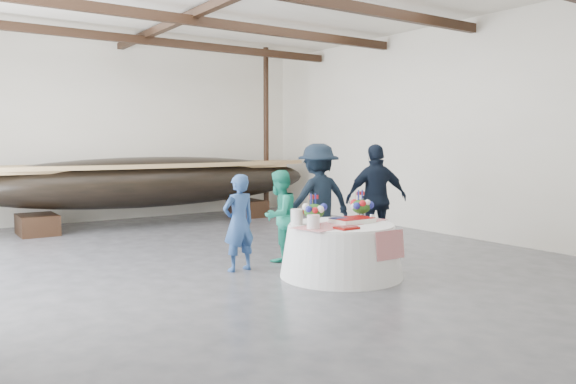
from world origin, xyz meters
TOP-DOWN VIEW (x-y plane):
  - floor at (0.00, 0.00)m, footprint 10.00×12.00m
  - wall_back at (0.00, 6.00)m, footprint 10.00×0.02m
  - wall_right at (5.00, 0.00)m, footprint 0.02×12.00m
  - pavilion_structure at (0.00, 0.79)m, footprint 9.80×11.76m
  - longboat_display at (0.29, 4.57)m, footprint 8.72×1.74m
  - banquet_table at (0.68, -2.00)m, footprint 1.82×1.82m
  - tabletop_items at (0.68, -1.89)m, footprint 1.76×0.99m
  - guest_woman_blue at (-0.41, -0.84)m, footprint 0.57×0.40m
  - guest_woman_teal at (0.51, -0.59)m, footprint 0.92×0.84m
  - guest_man_left at (1.38, -0.51)m, footprint 1.35×0.88m
  - guest_man_right at (2.32, -1.00)m, footprint 1.24×0.84m

SIDE VIEW (x-z plane):
  - floor at x=0.00m, z-range -0.01..0.01m
  - banquet_table at x=0.68m, z-range 0.00..0.78m
  - guest_woman_blue at x=-0.41m, z-range 0.00..1.50m
  - guest_woman_teal at x=0.51m, z-range 0.00..1.52m
  - tabletop_items at x=0.68m, z-range 0.73..1.13m
  - guest_man_right at x=2.32m, z-range 0.00..1.95m
  - guest_man_left at x=1.38m, z-range 0.00..1.96m
  - longboat_display at x=0.29m, z-range 0.23..1.86m
  - wall_back at x=0.00m, z-range 0.00..4.50m
  - wall_right at x=5.00m, z-range 0.00..4.50m
  - pavilion_structure at x=0.00m, z-range 1.75..6.25m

